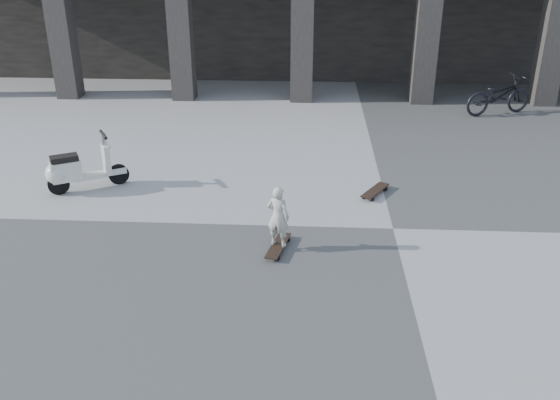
# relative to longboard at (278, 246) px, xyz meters

# --- Properties ---
(ground) EXTENTS (90.00, 90.00, 0.00)m
(ground) POSITION_rel_longboard_xyz_m (1.93, 0.85, -0.07)
(ground) COLOR #464644
(ground) RESTS_ON ground
(longboard) EXTENTS (0.39, 0.92, 0.09)m
(longboard) POSITION_rel_longboard_xyz_m (0.00, 0.00, 0.00)
(longboard) COLOR black
(longboard) RESTS_ON ground
(skateboard_spare) EXTENTS (0.62, 0.86, 0.10)m
(skateboard_spare) POSITION_rel_longboard_xyz_m (1.75, 2.30, 0.01)
(skateboard_spare) COLOR black
(skateboard_spare) RESTS_ON ground
(child) EXTENTS (0.43, 0.35, 1.01)m
(child) POSITION_rel_longboard_xyz_m (-0.00, -0.00, 0.52)
(child) COLOR #BBB7A9
(child) RESTS_ON longboard
(scooter) EXTENTS (1.42, 0.94, 1.10)m
(scooter) POSITION_rel_longboard_xyz_m (-4.12, 2.14, 0.36)
(scooter) COLOR black
(scooter) RESTS_ON ground
(bicycle) EXTENTS (2.15, 1.41, 1.07)m
(bicycle) POSITION_rel_longboard_xyz_m (5.65, 8.15, 0.46)
(bicycle) COLOR black
(bicycle) RESTS_ON ground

